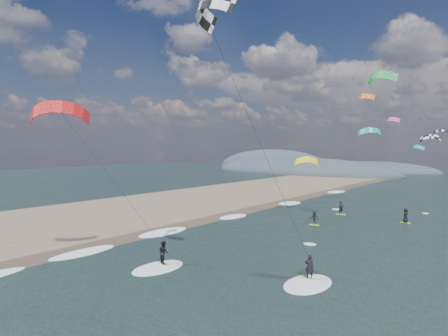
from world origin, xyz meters
The scene contains 9 objects.
ground centered at (0.00, 0.00, 0.00)m, with size 260.00×260.00×0.00m, color black.
sand_strip centered at (-24.00, 10.00, 0.00)m, with size 26.00×240.00×0.00m, color brown.
wet_sand_strip centered at (-12.00, 10.00, 0.00)m, with size 3.00×240.00×0.00m, color #382D23.
coastal_hills centered at (-44.84, 107.86, 0.00)m, with size 80.00×41.00×15.00m.
kitesurfer_near_a centered at (3.10, 7.07, 13.21)m, with size 7.69×9.09×17.61m.
kitesurfer_near_b centered at (-5.89, 3.83, 7.82)m, with size 6.88×9.24×12.40m.
far_kitesurfers centered at (1.71, 32.14, 0.82)m, with size 8.76×8.74×1.69m.
bg_kite_field centered at (-0.20, 57.34, 11.99)m, with size 12.74×66.68×10.96m.
shoreline_surf centered at (-10.80, 14.75, 0.00)m, with size 2.40×79.40×0.11m.
Camera 1 is at (16.84, -10.15, 8.67)m, focal length 30.00 mm.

